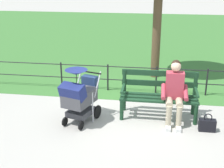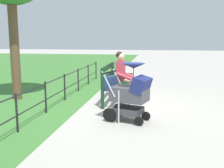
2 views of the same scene
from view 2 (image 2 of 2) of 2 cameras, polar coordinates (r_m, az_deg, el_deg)
The scene contains 6 objects.
ground_plane at distance 6.30m, azimuth 0.59°, elevation -5.21°, with size 60.00×60.00×0.00m, color #ADA89E.
park_bench at distance 6.86m, azimuth 0.52°, elevation 0.53°, with size 1.60×0.61×0.96m.
person_on_bench at distance 7.11m, azimuth 2.68°, elevation 2.08°, with size 0.53×0.74×1.28m.
stroller at distance 5.24m, azimuth 3.78°, elevation -1.64°, with size 0.74×0.99×1.15m.
handbag at distance 7.80m, azimuth 5.62°, elevation -1.36°, with size 0.32×0.14×0.37m.
park_fence at distance 7.02m, azimuth -10.31°, elevation -0.25°, with size 8.67×0.04×0.70m.
Camera 2 is at (6.01, 0.93, 1.63)m, focal length 43.26 mm.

